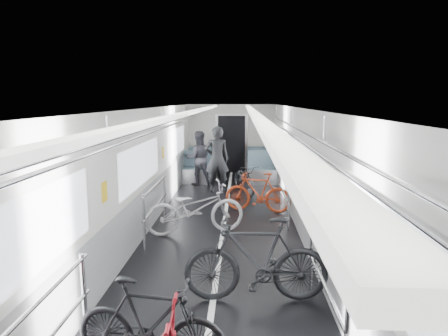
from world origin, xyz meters
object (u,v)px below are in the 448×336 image
at_px(bike_right_near, 256,259).
at_px(person_seated, 198,158).
at_px(bike_right_far, 258,192).
at_px(person_standing, 217,159).
at_px(bike_left_mid, 150,324).
at_px(bike_aisle, 244,179).
at_px(bike_left_far, 195,208).

height_order(bike_right_near, person_seated, person_seated).
bearing_deg(bike_right_far, person_standing, -137.98).
bearing_deg(bike_right_near, person_seated, -170.33).
distance_m(bike_left_mid, person_seated, 8.44).
distance_m(bike_right_far, bike_aisle, 1.91).
bearing_deg(bike_left_mid, person_seated, 12.36).
relative_size(bike_left_far, bike_right_far, 1.24).
bearing_deg(person_standing, bike_right_far, 110.72).
distance_m(bike_left_mid, bike_right_near, 1.73).
bearing_deg(person_seated, bike_left_mid, 78.00).
height_order(bike_right_far, bike_aisle, bike_right_far).
bearing_deg(bike_aisle, bike_left_far, -125.42).
xyz_separation_m(bike_left_far, bike_aisle, (0.97, 3.47, -0.10)).
xyz_separation_m(bike_right_far, person_seated, (-1.68, 2.90, 0.35)).
bearing_deg(person_standing, bike_left_far, 79.36).
bearing_deg(bike_aisle, bike_left_mid, -117.05).
xyz_separation_m(bike_left_far, bike_right_near, (1.08, -2.57, 0.05)).
relative_size(bike_left_far, person_standing, 1.04).
distance_m(bike_aisle, person_seated, 1.76).
distance_m(bike_left_far, person_seated, 4.51).
relative_size(bike_right_far, person_seated, 0.94).
height_order(bike_left_far, bike_aisle, bike_left_far).
xyz_separation_m(bike_left_mid, bike_right_far, (1.24, 5.52, 0.01)).
height_order(bike_left_far, bike_right_far, bike_left_far).
bearing_deg(bike_aisle, person_standing, 152.74).
bearing_deg(person_standing, bike_aisle, 165.18).
relative_size(bike_left_mid, bike_right_near, 0.82).
height_order(bike_aisle, person_seated, person_seated).
distance_m(bike_left_mid, bike_left_far, 3.94).
xyz_separation_m(bike_left_mid, bike_aisle, (0.94, 7.41, -0.06)).
height_order(bike_left_mid, bike_left_far, bike_left_far).
relative_size(bike_left_mid, bike_left_far, 0.79).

